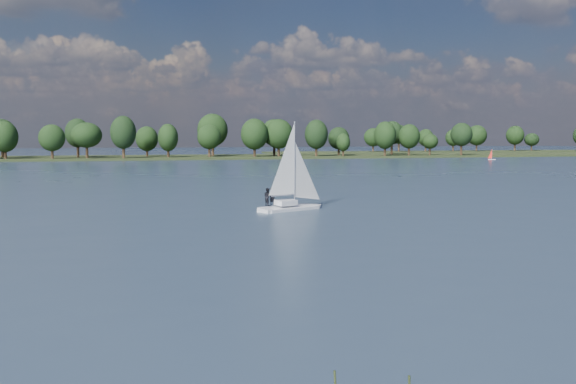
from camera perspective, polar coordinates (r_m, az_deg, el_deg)
name	(u,v)px	position (r m, az deg, el deg)	size (l,w,h in m)	color
ground	(216,177)	(122.56, -6.40, 1.32)	(700.00, 700.00, 0.00)	#233342
far_shore	(166,158)	(233.70, -10.81, 2.96)	(660.00, 40.00, 1.50)	black
far_shore_back	(484,152)	(333.33, 17.03, 3.39)	(220.00, 30.00, 1.40)	black
sailboat	(289,185)	(66.39, 0.07, 0.67)	(7.53, 4.92, 9.66)	silver
dinghy_orange	(492,157)	(225.51, 17.68, 2.98)	(2.55, 2.17, 3.90)	silver
treeline	(159,136)	(229.96, -11.42, 4.94)	(562.32, 74.29, 17.94)	black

